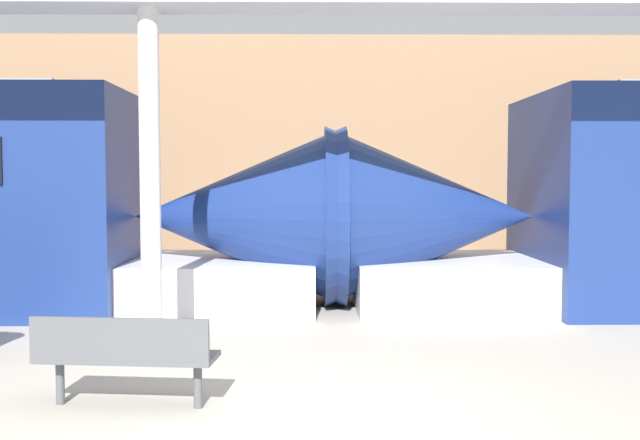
{
  "coord_description": "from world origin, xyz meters",
  "views": [
    {
      "loc": [
        0.07,
        -5.15,
        1.86
      ],
      "look_at": [
        0.17,
        2.9,
        1.4
      ],
      "focal_mm": 40.0,
      "sensor_mm": 36.0,
      "label": 1
    }
  ],
  "objects": [
    {
      "name": "ground_plane",
      "position": [
        0.0,
        0.0,
        0.0
      ],
      "size": [
        60.0,
        60.0,
        0.0
      ],
      "primitive_type": "plane",
      "color": "#A8A093"
    },
    {
      "name": "station_wall",
      "position": [
        0.0,
        10.55,
        2.5
      ],
      "size": [
        56.0,
        0.2,
        5.0
      ],
      "primitive_type": "cube",
      "color": "#937051",
      "rests_on": "ground_plane"
    },
    {
      "name": "bench_near",
      "position": [
        -1.44,
        0.55,
        0.46
      ],
      "size": [
        1.49,
        0.58,
        0.77
      ],
      "rotation": [
        0.0,
        0.0,
        -0.1
      ],
      "color": "#4C4F54",
      "rests_on": "ground_plane"
    },
    {
      "name": "support_column_near",
      "position": [
        -1.69,
        2.65,
        1.85
      ],
      "size": [
        0.23,
        0.23,
        3.7
      ],
      "primitive_type": "cylinder",
      "color": "silver",
      "rests_on": "ground_plane"
    }
  ]
}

